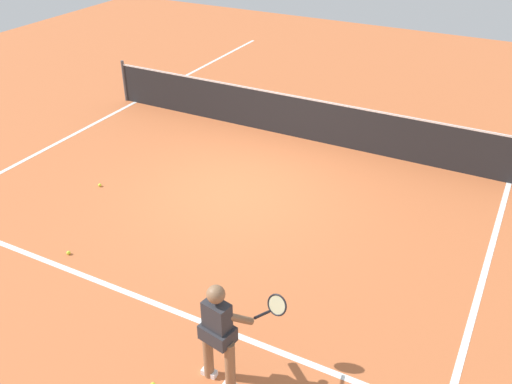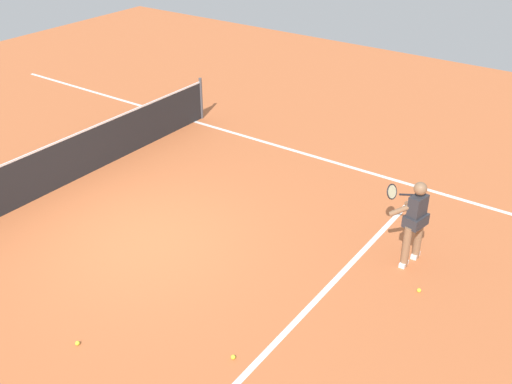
{
  "view_description": "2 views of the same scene",
  "coord_description": "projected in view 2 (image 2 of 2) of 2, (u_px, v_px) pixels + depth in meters",
  "views": [
    {
      "loc": [
        4.8,
        -8.34,
        5.66
      ],
      "look_at": [
        1.26,
        -1.61,
        1.15
      ],
      "focal_mm": 39.26,
      "sensor_mm": 36.0,
      "label": 1
    },
    {
      "loc": [
        -6.31,
        -6.98,
        6.15
      ],
      "look_at": [
        1.11,
        -1.74,
        1.04
      ],
      "focal_mm": 42.2,
      "sensor_mm": 36.0,
      "label": 2
    }
  ],
  "objects": [
    {
      "name": "tennis_player",
      "position": [
        414.0,
        219.0,
        10.01
      ],
      "size": [
        0.89,
        0.9,
        1.55
      ],
      "color": "#8C6647",
      "rests_on": "ground"
    },
    {
      "name": "service_line_marking",
      "position": [
        306.0,
        311.0,
        9.27
      ],
      "size": [
        9.54,
        0.1,
        0.01
      ],
      "primitive_type": "cube",
      "color": "white",
      "rests_on": "ground"
    },
    {
      "name": "tennis_ball_mid",
      "position": [
        78.0,
        343.0,
        8.62
      ],
      "size": [
        0.07,
        0.07,
        0.07
      ],
      "primitive_type": "sphere",
      "color": "#D1E533",
      "rests_on": "ground"
    },
    {
      "name": "ground_plane",
      "position": [
        144.0,
        239.0,
        11.02
      ],
      "size": [
        27.7,
        27.7,
        0.0
      ],
      "primitive_type": "plane",
      "color": "#C66638"
    },
    {
      "name": "tennis_ball_far",
      "position": [
        419.0,
        290.0,
        9.66
      ],
      "size": [
        0.07,
        0.07,
        0.07
      ],
      "primitive_type": "sphere",
      "color": "#D1E533",
      "rests_on": "ground"
    },
    {
      "name": "tennis_ball_near",
      "position": [
        233.0,
        357.0,
        8.38
      ],
      "size": [
        0.07,
        0.07,
        0.07
      ],
      "primitive_type": "sphere",
      "color": "#D1E533",
      "rests_on": "ground"
    },
    {
      "name": "sideline_right_marking",
      "position": [
        285.0,
        148.0,
        14.41
      ],
      "size": [
        0.1,
        19.3,
        0.01
      ],
      "primitive_type": "cube",
      "color": "white",
      "rests_on": "ground"
    },
    {
      "name": "court_net",
      "position": [
        41.0,
        173.0,
        12.18
      ],
      "size": [
        10.22,
        0.08,
        1.1
      ],
      "color": "#4C4C51",
      "rests_on": "ground"
    }
  ]
}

